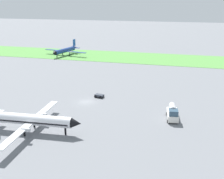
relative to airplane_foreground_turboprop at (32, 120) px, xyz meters
name	(u,v)px	position (x,y,z in m)	size (l,w,h in m)	color
ground_plane	(86,102)	(4.36, 20.80, -2.76)	(600.00, 600.00, 0.00)	slate
grass_taxiway_strip	(134,57)	(4.36, 86.44, -2.72)	(360.00, 28.00, 0.08)	#549342
airplane_foreground_turboprop	(32,120)	(0.00, 0.00, 0.00)	(21.61, 25.22, 7.55)	white
airplane_taxiing_turboprop	(65,50)	(-29.53, 82.59, -0.18)	(23.34, 20.08, 7.05)	navy
baggage_cart_near_gate	(99,96)	(6.59, 25.35, -2.19)	(2.70, 2.21, 0.90)	#2D333D
fuel_truck_midfield	(173,113)	(27.87, 14.85, -1.18)	(3.42, 6.79, 3.29)	white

